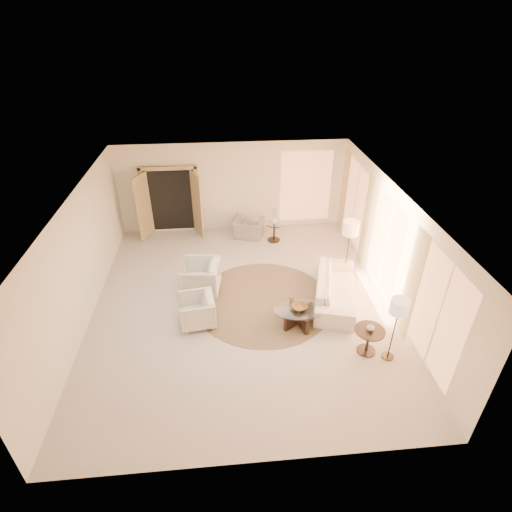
{
  "coord_description": "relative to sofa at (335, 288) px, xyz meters",
  "views": [
    {
      "loc": [
        -0.35,
        -7.61,
        6.11
      ],
      "look_at": [
        0.4,
        0.4,
        1.1
      ],
      "focal_mm": 28.0,
      "sensor_mm": 36.0,
      "label": 1
    }
  ],
  "objects": [
    {
      "name": "room",
      "position": [
        -2.29,
        0.04,
        1.06
      ],
      "size": [
        7.04,
        8.04,
        2.83
      ],
      "color": "beige",
      "rests_on": "ground"
    },
    {
      "name": "windows_right",
      "position": [
        1.16,
        0.14,
        1.01
      ],
      "size": [
        0.1,
        6.4,
        2.4
      ],
      "primitive_type": null,
      "color": "#F59D62",
      "rests_on": "room"
    },
    {
      "name": "window_back_corner",
      "position": [
        0.01,
        3.99,
        1.01
      ],
      "size": [
        1.7,
        0.1,
        2.4
      ],
      "primitive_type": null,
      "color": "#F59D62",
      "rests_on": "room"
    },
    {
      "name": "curtains_right",
      "position": [
        1.11,
        1.04,
        0.96
      ],
      "size": [
        0.06,
        5.2,
        2.6
      ],
      "primitive_type": null,
      "color": "#D2C58A",
      "rests_on": "room"
    },
    {
      "name": "french_doors",
      "position": [
        -4.19,
        3.86,
        0.73
      ],
      "size": [
        1.95,
        0.66,
        2.16
      ],
      "color": "tan",
      "rests_on": "room"
    },
    {
      "name": "area_rug",
      "position": [
        -1.74,
        0.1,
        -0.33
      ],
      "size": [
        3.62,
        3.62,
        0.01
      ],
      "primitive_type": "cylinder",
      "rotation": [
        0.0,
        0.0,
        0.09
      ],
      "color": "#463422",
      "rests_on": "room"
    },
    {
      "name": "sofa",
      "position": [
        0.0,
        0.0,
        0.0
      ],
      "size": [
        1.5,
        2.49,
        0.68
      ],
      "primitive_type": "imported",
      "rotation": [
        0.0,
        0.0,
        1.3
      ],
      "color": "silver",
      "rests_on": "room"
    },
    {
      "name": "armchair_left",
      "position": [
        -3.26,
        0.65,
        0.12
      ],
      "size": [
        0.96,
        1.01,
        0.93
      ],
      "primitive_type": "imported",
      "rotation": [
        0.0,
        0.0,
        -1.7
      ],
      "color": "silver",
      "rests_on": "room"
    },
    {
      "name": "armchair_right",
      "position": [
        -3.32,
        -0.55,
        0.05
      ],
      "size": [
        0.81,
        0.85,
        0.79
      ],
      "primitive_type": "imported",
      "rotation": [
        0.0,
        0.0,
        -1.44
      ],
      "color": "silver",
      "rests_on": "room"
    },
    {
      "name": "accent_chair",
      "position": [
        -1.85,
        3.39,
        0.05
      ],
      "size": [
        1.03,
        0.82,
        0.79
      ],
      "primitive_type": "imported",
      "rotation": [
        0.0,
        0.0,
        2.85
      ],
      "color": "gray",
      "rests_on": "room"
    },
    {
      "name": "coffee_table",
      "position": [
        -1.04,
        -0.77,
        -0.07
      ],
      "size": [
        1.48,
        1.48,
        0.42
      ],
      "rotation": [
        0.0,
        0.0,
        -0.35
      ],
      "color": "black",
      "rests_on": "room"
    },
    {
      "name": "end_table",
      "position": [
        0.22,
        -1.77,
        0.06
      ],
      "size": [
        0.62,
        0.62,
        0.58
      ],
      "rotation": [
        0.0,
        0.0,
        -0.1
      ],
      "color": "black",
      "rests_on": "room"
    },
    {
      "name": "side_table",
      "position": [
        -1.09,
        3.07,
        0.01
      ],
      "size": [
        0.5,
        0.5,
        0.58
      ],
      "rotation": [
        0.0,
        0.0,
        -0.1
      ],
      "color": "black",
      "rests_on": "room"
    },
    {
      "name": "floor_lamp_near",
      "position": [
        0.5,
        0.88,
        1.09
      ],
      "size": [
        0.41,
        0.41,
        1.68
      ],
      "rotation": [
        0.0,
        0.0,
        0.09
      ],
      "color": "black",
      "rests_on": "room"
    },
    {
      "name": "floor_lamp_far",
      "position": [
        0.61,
        -1.97,
        0.91
      ],
      "size": [
        0.36,
        0.36,
        1.47
      ],
      "rotation": [
        0.0,
        0.0,
        -0.02
      ],
      "color": "black",
      "rests_on": "room"
    },
    {
      "name": "bowl",
      "position": [
        -1.04,
        -0.77,
        0.13
      ],
      "size": [
        0.44,
        0.44,
        0.08
      ],
      "primitive_type": "imported",
      "rotation": [
        0.0,
        0.0,
        0.36
      ],
      "color": "brown",
      "rests_on": "coffee_table"
    },
    {
      "name": "end_vase",
      "position": [
        0.22,
        -1.77,
        0.32
      ],
      "size": [
        0.17,
        0.17,
        0.16
      ],
      "primitive_type": "imported",
      "rotation": [
        0.0,
        0.0,
        0.14
      ],
      "color": "silver",
      "rests_on": "end_table"
    },
    {
      "name": "side_vase",
      "position": [
        -1.09,
        3.07,
        0.36
      ],
      "size": [
        0.27,
        0.27,
        0.24
      ],
      "primitive_type": "imported",
      "rotation": [
        0.0,
        0.0,
        -0.2
      ],
      "color": "silver",
      "rests_on": "side_table"
    }
  ]
}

